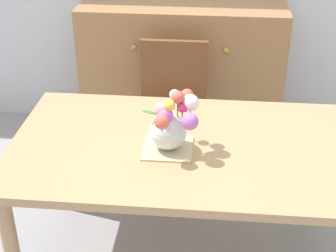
{
  "coord_description": "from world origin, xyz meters",
  "views": [
    {
      "loc": [
        0.13,
        -2.0,
        1.96
      ],
      "look_at": [
        -0.05,
        -0.05,
        0.85
      ],
      "focal_mm": 54.18,
      "sensor_mm": 36.0,
      "label": 1
    }
  ],
  "objects_px": {
    "dining_table": "(181,159)",
    "dresser": "(182,74)",
    "chair_far": "(172,104)",
    "flower_vase": "(171,124)"
  },
  "relations": [
    {
      "from": "dining_table",
      "to": "flower_vase",
      "type": "height_order",
      "value": "flower_vase"
    },
    {
      "from": "dresser",
      "to": "flower_vase",
      "type": "bearing_deg",
      "value": -88.01
    },
    {
      "from": "dining_table",
      "to": "dresser",
      "type": "bearing_deg",
      "value": 93.83
    },
    {
      "from": "chair_far",
      "to": "flower_vase",
      "type": "distance_m",
      "value": 0.94
    },
    {
      "from": "dresser",
      "to": "chair_far",
      "type": "bearing_deg",
      "value": -92.65
    },
    {
      "from": "chair_far",
      "to": "dresser",
      "type": "bearing_deg",
      "value": -92.65
    },
    {
      "from": "dining_table",
      "to": "dresser",
      "type": "xyz_separation_m",
      "value": [
        -0.09,
        1.33,
        -0.14
      ]
    },
    {
      "from": "dining_table",
      "to": "dresser",
      "type": "relative_size",
      "value": 1.14
    },
    {
      "from": "chair_far",
      "to": "dresser",
      "type": "relative_size",
      "value": 0.64
    },
    {
      "from": "dining_table",
      "to": "chair_far",
      "type": "distance_m",
      "value": 0.84
    }
  ]
}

